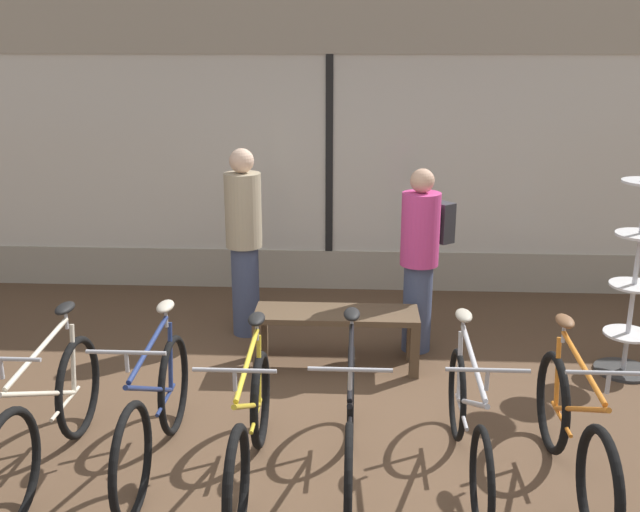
{
  "coord_description": "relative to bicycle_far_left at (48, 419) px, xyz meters",
  "views": [
    {
      "loc": [
        0.31,
        -4.42,
        2.7
      ],
      "look_at": [
        0.0,
        1.44,
        0.95
      ],
      "focal_mm": 40.0,
      "sensor_mm": 36.0,
      "label": 1
    }
  ],
  "objects": [
    {
      "name": "bicycle_far_right",
      "position": [
        3.31,
        0.01,
        -0.01
      ],
      "size": [
        0.46,
        1.68,
        1.03
      ],
      "color": "black",
      "rests_on": "ground_plane"
    },
    {
      "name": "customer_by_window",
      "position": [
        0.9,
        2.41,
        0.55
      ],
      "size": [
        0.46,
        0.46,
        1.8
      ],
      "color": "#424C6B",
      "rests_on": "ground_plane"
    },
    {
      "name": "customer_near_rack",
      "position": [
        2.53,
        2.13,
        0.51
      ],
      "size": [
        0.56,
        0.52,
        1.68
      ],
      "color": "#424C6B",
      "rests_on": "ground_plane"
    },
    {
      "name": "ground_plane",
      "position": [
        1.64,
        0.45,
        -0.4
      ],
      "size": [
        24.0,
        24.0,
        0.0
      ],
      "primitive_type": "plane",
      "color": "brown"
    },
    {
      "name": "accessory_rack",
      "position": [
        4.26,
        1.74,
        0.32
      ],
      "size": [
        0.48,
        0.48,
        1.75
      ],
      "color": "#333333",
      "rests_on": "ground_plane"
    },
    {
      "name": "bicycle_center_left",
      "position": [
        1.31,
        -0.03,
        -0.03
      ],
      "size": [
        0.46,
        1.67,
        1.02
      ],
      "color": "black",
      "rests_on": "ground_plane"
    },
    {
      "name": "bicycle_far_left",
      "position": [
        0.0,
        0.0,
        0.0
      ],
      "size": [
        0.46,
        1.76,
        1.05
      ],
      "color": "black",
      "rests_on": "ground_plane"
    },
    {
      "name": "bicycle_right",
      "position": [
        2.68,
        0.11,
        -0.02
      ],
      "size": [
        0.46,
        1.71,
        1.01
      ],
      "color": "black",
      "rests_on": "ground_plane"
    },
    {
      "name": "bicycle_center_right",
      "position": [
        1.93,
        0.04,
        -0.01
      ],
      "size": [
        0.46,
        1.75,
        1.02
      ],
      "color": "black",
      "rests_on": "ground_plane"
    },
    {
      "name": "bicycle_left",
      "position": [
        0.66,
        0.11,
        -0.0
      ],
      "size": [
        0.46,
        1.7,
        1.04
      ],
      "color": "black",
      "rests_on": "ground_plane"
    },
    {
      "name": "display_bench",
      "position": [
        1.79,
        1.71,
        0.02
      ],
      "size": [
        1.4,
        0.44,
        0.51
      ],
      "color": "brown",
      "rests_on": "ground_plane"
    },
    {
      "name": "shop_back_wall",
      "position": [
        1.64,
        3.8,
        1.24
      ],
      "size": [
        12.0,
        0.08,
        3.2
      ],
      "color": "#B2A893",
      "rests_on": "ground_plane"
    }
  ]
}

